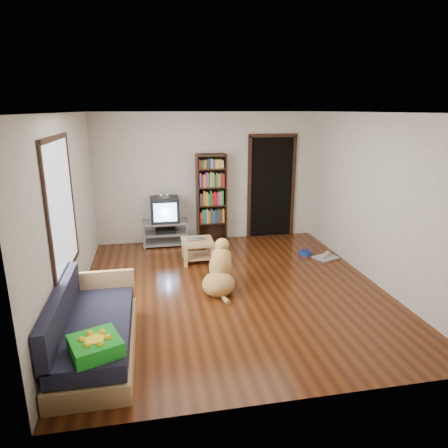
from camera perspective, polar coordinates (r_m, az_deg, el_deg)
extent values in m
plane|color=#52260E|center=(6.19, 1.23, -9.18)|extent=(5.00, 5.00, 0.00)
plane|color=white|center=(5.60, 1.39, 15.64)|extent=(5.00, 5.00, 0.00)
plane|color=beige|center=(8.17, -2.36, 6.61)|extent=(4.50, 0.00, 4.50)
plane|color=beige|center=(3.47, 9.96, -6.95)|extent=(4.50, 0.00, 4.50)
plane|color=beige|center=(5.74, -21.25, 1.45)|extent=(0.00, 5.00, 5.00)
plane|color=beige|center=(6.59, 20.83, 3.27)|extent=(0.00, 5.00, 5.00)
cube|color=green|center=(4.12, -17.89, -16.23)|extent=(0.57, 0.57, 0.15)
imported|color=silver|center=(7.09, -3.80, -2.28)|extent=(0.35, 0.25, 0.03)
cylinder|color=navy|center=(7.69, 11.54, -4.05)|extent=(0.22, 0.22, 0.08)
cube|color=#9F9F9F|center=(7.60, 14.34, -4.67)|extent=(0.49, 0.44, 0.03)
cube|color=white|center=(5.22, -22.23, 2.22)|extent=(0.02, 1.30, 1.60)
cube|color=black|center=(5.10, -23.16, 11.20)|extent=(0.03, 1.42, 0.06)
cube|color=black|center=(5.45, -21.28, -6.17)|extent=(0.03, 1.42, 0.06)
cube|color=black|center=(4.55, -23.81, 0.15)|extent=(0.03, 0.06, 1.70)
cube|color=black|center=(5.89, -20.92, 3.82)|extent=(0.03, 0.06, 1.70)
cube|color=black|center=(8.50, 6.75, 5.17)|extent=(0.90, 0.02, 2.10)
cube|color=black|center=(8.36, 3.63, 5.06)|extent=(0.07, 0.05, 2.14)
cube|color=black|center=(8.64, 9.83, 5.22)|extent=(0.07, 0.05, 2.14)
cube|color=black|center=(8.35, 7.03, 12.44)|extent=(1.03, 0.05, 0.07)
cube|color=#99999E|center=(8.03, -8.39, 0.28)|extent=(0.90, 0.45, 0.04)
cube|color=#99999E|center=(8.09, -8.33, -1.29)|extent=(0.86, 0.42, 0.03)
cube|color=#99999E|center=(8.15, -8.27, -2.57)|extent=(0.90, 0.45, 0.04)
cylinder|color=#99999E|center=(7.90, -11.30, -1.87)|extent=(0.04, 0.04, 0.50)
cylinder|color=#99999E|center=(7.93, -5.23, -1.55)|extent=(0.04, 0.04, 0.50)
cylinder|color=#99999E|center=(8.28, -11.29, -1.03)|extent=(0.04, 0.04, 0.50)
cylinder|color=#99999E|center=(8.31, -5.50, -0.73)|extent=(0.04, 0.04, 0.50)
cube|color=black|center=(8.08, -8.34, -0.95)|extent=(0.40, 0.30, 0.07)
cube|color=black|center=(7.96, -8.47, 2.08)|extent=(0.55, 0.48, 0.48)
cube|color=black|center=(8.16, -8.53, 2.41)|extent=(0.40, 0.14, 0.36)
cube|color=#8CBFF2|center=(7.72, -8.39, 1.65)|extent=(0.44, 0.02, 0.36)
cube|color=silver|center=(7.86, -8.53, 3.76)|extent=(0.20, 0.07, 0.02)
sphere|color=silver|center=(7.85, -8.98, 4.06)|extent=(0.09, 0.09, 0.09)
sphere|color=silver|center=(7.85, -8.10, 4.10)|extent=(0.09, 0.09, 0.09)
cube|color=black|center=(8.06, -3.81, 3.56)|extent=(0.03, 0.30, 1.80)
cube|color=black|center=(8.15, 0.18, 3.73)|extent=(0.03, 0.30, 1.80)
cube|color=black|center=(8.24, -1.96, 3.86)|extent=(0.60, 0.02, 1.80)
cube|color=black|center=(8.33, -1.76, -2.20)|extent=(0.56, 0.28, 0.02)
cube|color=black|center=(8.22, -1.78, 0.25)|extent=(0.56, 0.28, 0.03)
cube|color=black|center=(8.13, -1.80, 2.75)|extent=(0.56, 0.28, 0.02)
cube|color=black|center=(8.05, -1.82, 5.32)|extent=(0.56, 0.28, 0.02)
cube|color=black|center=(7.99, -1.85, 7.92)|extent=(0.56, 0.28, 0.02)
cube|color=black|center=(7.96, -1.86, 9.78)|extent=(0.56, 0.28, 0.02)
cube|color=tan|center=(4.84, -17.61, -16.28)|extent=(0.80, 1.80, 0.22)
cube|color=#1E1E2D|center=(4.73, -17.84, -14.02)|extent=(0.74, 1.74, 0.18)
cube|color=#1E1E2D|center=(4.67, -22.35, -11.17)|extent=(0.12, 1.74, 0.40)
cube|color=tan|center=(5.42, -16.97, -7.94)|extent=(0.80, 0.06, 0.30)
cube|color=tan|center=(7.14, -3.82, -2.53)|extent=(0.55, 0.55, 0.06)
cube|color=tan|center=(7.23, -3.78, -4.56)|extent=(0.45, 0.45, 0.03)
cube|color=tan|center=(6.96, -5.48, -4.80)|extent=(0.06, 0.06, 0.34)
cube|color=tan|center=(7.01, -1.65, -4.57)|extent=(0.06, 0.06, 0.34)
cube|color=tan|center=(7.40, -5.83, -3.53)|extent=(0.06, 0.06, 0.34)
cube|color=tan|center=(7.45, -2.22, -3.32)|extent=(0.06, 0.06, 0.34)
ellipsoid|color=#B87F47|center=(5.98, -0.79, -8.57)|extent=(0.63, 0.66, 0.36)
ellipsoid|color=#B79146|center=(6.07, -0.50, -6.13)|extent=(0.46, 0.48, 0.48)
ellipsoid|color=gold|center=(6.12, -0.36, -4.79)|extent=(0.38, 0.36, 0.34)
ellipsoid|color=#DAB254|center=(6.11, -0.28, -3.00)|extent=(0.29, 0.30, 0.21)
ellipsoid|color=tan|center=(6.23, -0.11, -2.86)|extent=(0.15, 0.20, 0.09)
sphere|color=black|center=(6.31, 0.01, -2.61)|extent=(0.04, 0.04, 0.04)
ellipsoid|color=#B78D46|center=(6.09, -1.09, -3.16)|extent=(0.07, 0.09, 0.14)
ellipsoid|color=#BB7A48|center=(6.07, 0.43, -3.24)|extent=(0.07, 0.09, 0.14)
cylinder|color=tan|center=(6.32, -0.89, -6.73)|extent=(0.11, 0.14, 0.39)
cylinder|color=tan|center=(6.30, 0.46, -6.81)|extent=(0.11, 0.14, 0.39)
sphere|color=tan|center=(6.43, -0.81, -7.97)|extent=(0.10, 0.10, 0.10)
sphere|color=gold|center=(6.41, 0.52, -8.05)|extent=(0.10, 0.10, 0.10)
cylinder|color=#BA8B47|center=(5.83, 0.01, -10.57)|extent=(0.13, 0.35, 0.08)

